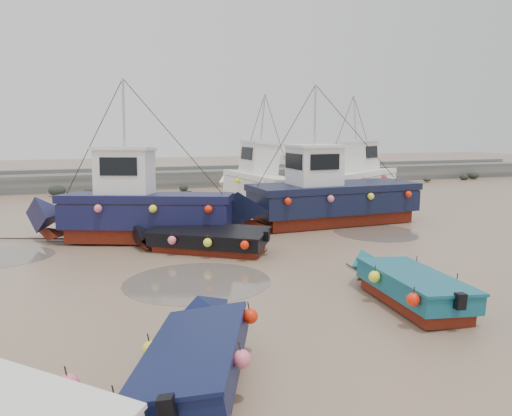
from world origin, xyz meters
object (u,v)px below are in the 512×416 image
(cabin_boat_2, at_px, (322,196))
(dinghy_1, at_px, (204,349))
(dinghy_2, at_px, (405,280))
(cabin_boat_3, at_px, (358,180))
(cabin_boat_0, at_px, (132,207))
(person, at_px, (189,231))
(cabin_boat_1, at_px, (257,183))
(dinghy_4, at_px, (199,236))

(cabin_boat_2, bearing_deg, dinghy_1, 143.27)
(dinghy_2, xyz_separation_m, cabin_boat_3, (7.19, 15.30, 0.80))
(cabin_boat_0, relative_size, cabin_boat_2, 0.86)
(cabin_boat_2, xyz_separation_m, person, (-6.06, 0.40, -1.31))
(dinghy_2, bearing_deg, cabin_boat_1, 88.99)
(dinghy_4, distance_m, cabin_boat_2, 7.12)
(dinghy_4, relative_size, person, 3.34)
(cabin_boat_1, distance_m, cabin_boat_3, 6.11)
(cabin_boat_0, bearing_deg, dinghy_4, -117.27)
(cabin_boat_1, relative_size, cabin_boat_2, 0.88)
(dinghy_1, distance_m, dinghy_4, 9.33)
(dinghy_1, xyz_separation_m, cabin_boat_3, (12.92, 17.65, 0.81))
(dinghy_1, distance_m, person, 12.94)
(dinghy_2, bearing_deg, dinghy_1, -154.69)
(dinghy_4, xyz_separation_m, person, (0.25, 3.61, -0.54))
(cabin_boat_3, relative_size, person, 4.98)
(dinghy_2, distance_m, person, 11.07)
(cabin_boat_0, bearing_deg, cabin_boat_1, -27.84)
(dinghy_2, height_order, cabin_boat_2, cabin_boat_2)
(cabin_boat_2, distance_m, cabin_boat_3, 7.16)
(dinghy_2, height_order, cabin_boat_3, cabin_boat_3)
(dinghy_2, relative_size, cabin_boat_0, 0.60)
(dinghy_4, distance_m, cabin_boat_3, 14.03)
(dinghy_1, bearing_deg, cabin_boat_0, 113.40)
(dinghy_1, xyz_separation_m, dinghy_2, (5.73, 2.36, 0.00))
(cabin_boat_0, bearing_deg, person, -42.44)
(cabin_boat_3, bearing_deg, dinghy_2, -58.49)
(cabin_boat_2, bearing_deg, dinghy_2, 163.21)
(dinghy_4, height_order, cabin_boat_1, cabin_boat_1)
(dinghy_2, height_order, dinghy_4, same)
(cabin_boat_0, xyz_separation_m, cabin_boat_1, (7.21, 6.49, -0.00))
(dinghy_2, xyz_separation_m, dinghy_4, (-3.95, 6.81, -0.02))
(dinghy_4, relative_size, cabin_boat_0, 0.63)
(cabin_boat_3, bearing_deg, dinghy_4, -86.02)
(dinghy_2, height_order, cabin_boat_1, cabin_boat_1)
(dinghy_1, xyz_separation_m, cabin_boat_0, (-0.39, 11.52, 0.81))
(dinghy_1, height_order, cabin_boat_2, cabin_boat_2)
(cabin_boat_1, bearing_deg, cabin_boat_2, -84.74)
(dinghy_2, relative_size, cabin_boat_2, 0.52)
(cabin_boat_0, relative_size, person, 5.34)
(dinghy_4, xyz_separation_m, cabin_boat_3, (11.15, 8.49, 0.82))
(dinghy_2, height_order, cabin_boat_0, cabin_boat_0)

